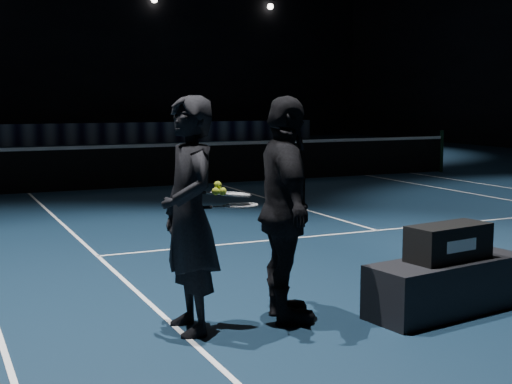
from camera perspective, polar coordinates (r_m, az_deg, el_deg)
floor at (r=16.26m, az=-3.18°, el=0.65°), size 36.00×36.00×0.00m
wall_back at (r=33.69m, az=-14.88°, el=12.46°), size 30.00×0.00×30.00m
court_lines at (r=16.26m, az=-3.18°, el=0.67°), size 10.98×23.78×0.01m
net_post_right at (r=19.48m, az=14.61°, el=3.18°), size 0.10×0.10×1.10m
net_mesh at (r=16.22m, az=-3.19°, el=2.23°), size 12.80×0.02×0.86m
net_tape at (r=16.18m, az=-3.20°, el=3.87°), size 12.80×0.03×0.07m
sponsor_backdrop at (r=31.12m, az=-13.79°, el=4.54°), size 22.00×0.15×0.90m
player_bench at (r=6.75m, az=15.03°, el=-7.25°), size 1.67×0.77×0.48m
racket_bag at (r=6.66m, az=15.15°, el=-3.89°), size 0.85×0.46×0.32m
bag_signature at (r=6.53m, az=16.13°, el=-4.15°), size 0.37×0.06×0.11m
player_a at (r=5.86m, az=-5.36°, el=-1.90°), size 0.47×0.72×1.95m
player_b at (r=6.12m, az=2.37°, el=-1.47°), size 0.75×1.23×1.95m
racket_lower at (r=5.97m, az=-1.18°, el=-1.09°), size 0.70×0.28×0.03m
racket_upper at (r=5.98m, az=-1.76°, el=-0.18°), size 0.68×0.23×0.10m
tennis_balls at (r=5.90m, az=-3.00°, el=0.20°), size 0.12×0.10×0.12m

